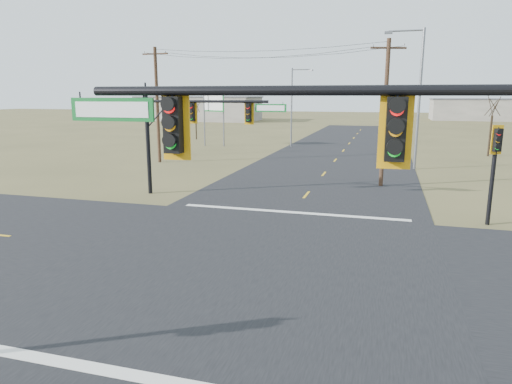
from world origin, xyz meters
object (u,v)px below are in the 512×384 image
bare_tree_c (493,105)px  highway_sign (214,110)px  utility_pole_near (385,112)px  streetlight_a (417,92)px  utility_pole_far (157,104)px  bare_tree_b (196,106)px  mast_arm_far (195,121)px  bare_tree_a (189,110)px  mast_arm_near (404,165)px  pedestal_signal_ne (496,154)px  streetlight_c (293,103)px

bare_tree_c → highway_sign: bearing=177.6°
highway_sign → utility_pole_near: bearing=-22.3°
utility_pole_near → streetlight_a: size_ratio=0.85×
utility_pole_far → bare_tree_b: utility_pole_far is taller
mast_arm_far → streetlight_a: 19.83m
utility_pole_far → streetlight_a: (22.22, 2.23, 1.06)m
streetlight_a → bare_tree_a: (-21.75, 3.56, -1.72)m
mast_arm_near → utility_pole_near: utility_pole_near is taller
utility_pole_far → mast_arm_near: bearing=-55.7°
pedestal_signal_ne → highway_sign: size_ratio=0.77×
bare_tree_c → mast_arm_far: bearing=-129.4°
mast_arm_near → bare_tree_a: (-19.95, 35.71, -0.29)m
streetlight_a → mast_arm_near: bearing=-96.2°
mast_arm_far → bare_tree_b: bearing=108.5°
utility_pole_far → streetlight_a: size_ratio=0.91×
utility_pole_near → bare_tree_a: bearing=148.5°
mast_arm_far → pedestal_signal_ne: 16.01m
streetlight_a → bare_tree_c: size_ratio=1.74×
mast_arm_far → utility_pole_near: bearing=26.1°
utility_pole_near → highway_sign: bearing=134.5°
bare_tree_c → streetlight_c: bearing=171.4°
highway_sign → mast_arm_near: bearing=-41.8°
mast_arm_far → utility_pole_near: utility_pole_near is taller
bare_tree_a → streetlight_a: bearing=-9.3°
pedestal_signal_ne → highway_sign: bearing=107.1°
bare_tree_a → mast_arm_far: bearing=-64.7°
highway_sign → streetlight_a: size_ratio=0.55×
streetlight_c → bare_tree_a: bearing=-106.8°
utility_pole_near → highway_sign: (-19.97, 20.33, -0.62)m
utility_pole_far → streetlight_c: (9.24, 16.10, -0.14)m
utility_pole_near → streetlight_a: (2.33, 8.35, 1.35)m
utility_pole_near → highway_sign: utility_pole_near is taller
bare_tree_a → highway_sign: bearing=93.8°
pedestal_signal_ne → bare_tree_c: 28.14m
pedestal_signal_ne → mast_arm_near: bearing=-130.5°
highway_sign → streetlight_a: bearing=-5.0°
utility_pole_near → bare_tree_c: (10.21, 19.07, 0.08)m
utility_pole_near → mast_arm_near: bearing=-88.7°
bare_tree_b → bare_tree_c: (35.69, -8.56, 0.50)m
utility_pole_far → bare_tree_b: size_ratio=1.79×
utility_pole_near → mast_arm_far: bearing=-149.0°
mast_arm_near → streetlight_c: size_ratio=1.13×
mast_arm_far → highway_sign: size_ratio=1.42×
utility_pole_near → bare_tree_c: utility_pole_near is taller
mast_arm_near → streetlight_a: streetlight_a is taller
mast_arm_far → bare_tree_a: (-8.67, 18.36, 0.05)m
utility_pole_near → streetlight_c: utility_pole_near is taller
utility_pole_far → streetlight_c: bearing=60.1°
streetlight_a → bare_tree_a: size_ratio=1.93×
streetlight_c → bare_tree_b: bearing=-176.5°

